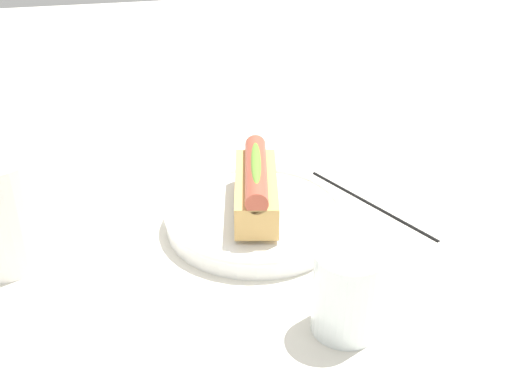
% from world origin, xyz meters
% --- Properties ---
extents(ground_plane, '(2.40, 2.40, 0.00)m').
position_xyz_m(ground_plane, '(0.00, 0.00, 0.00)').
color(ground_plane, silver).
extents(serving_bowl, '(0.23, 0.23, 0.03)m').
position_xyz_m(serving_bowl, '(0.02, 0.01, 0.02)').
color(serving_bowl, white).
rests_on(serving_bowl, ground_plane).
extents(hotdog_front, '(0.16, 0.08, 0.06)m').
position_xyz_m(hotdog_front, '(0.02, 0.01, 0.06)').
color(hotdog_front, tan).
rests_on(hotdog_front, serving_bowl).
extents(water_glass, '(0.07, 0.07, 0.09)m').
position_xyz_m(water_glass, '(-0.18, -0.04, 0.04)').
color(water_glass, white).
rests_on(water_glass, ground_plane).
extents(chopstick_near, '(0.20, 0.10, 0.01)m').
position_xyz_m(chopstick_near, '(0.04, -0.15, 0.00)').
color(chopstick_near, black).
rests_on(chopstick_near, ground_plane).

